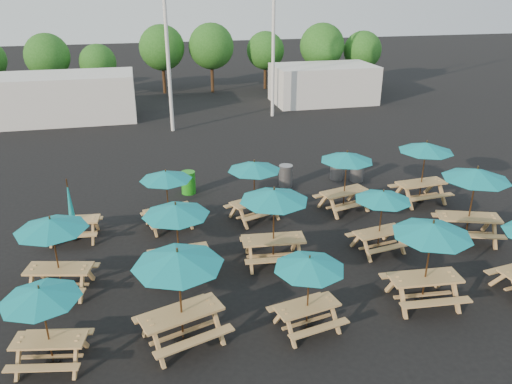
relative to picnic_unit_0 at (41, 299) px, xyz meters
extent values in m
plane|color=black|center=(6.16, 4.61, -1.75)|extent=(120.00, 120.00, 0.00)
cube|color=tan|center=(0.00, 0.00, -1.09)|extent=(1.68, 0.91, 0.05)
cube|color=tan|center=(-0.11, -0.57, -1.35)|extent=(1.61, 0.52, 0.04)
cube|color=tan|center=(0.11, 0.57, -1.35)|extent=(1.61, 0.52, 0.04)
cylinder|color=black|center=(0.00, 0.00, -1.70)|extent=(0.32, 0.32, 0.09)
cylinder|color=brown|center=(0.00, 0.00, -0.73)|extent=(0.04, 0.04, 2.03)
cone|color=#0F858F|center=(0.00, 0.00, 0.13)|extent=(2.03, 2.03, 0.28)
cube|color=tan|center=(-0.14, 2.97, -1.02)|extent=(1.88, 1.08, 0.06)
cube|color=tan|center=(-0.29, 2.34, -1.30)|extent=(1.78, 0.65, 0.04)
cube|color=tan|center=(0.01, 3.60, -1.30)|extent=(1.78, 0.65, 0.04)
cylinder|color=black|center=(-0.14, 2.97, -1.70)|extent=(0.35, 0.35, 0.10)
cylinder|color=brown|center=(-0.14, 2.97, -0.62)|extent=(0.04, 0.04, 2.26)
cone|color=#0F858F|center=(-0.14, 2.97, 0.34)|extent=(2.31, 2.31, 0.31)
cube|color=tan|center=(-0.08, 6.11, -1.05)|extent=(1.75, 0.82, 0.06)
cube|color=tan|center=(-0.14, 5.50, -1.32)|extent=(1.71, 0.40, 0.04)
cube|color=tan|center=(-0.02, 6.73, -1.32)|extent=(1.71, 0.40, 0.04)
cylinder|color=black|center=(-0.08, 6.11, -1.70)|extent=(0.34, 0.34, 0.09)
cylinder|color=brown|center=(-0.08, 6.11, -0.66)|extent=(0.04, 0.04, 2.17)
cone|color=#0F858F|center=(-0.08, 6.11, -0.29)|extent=(0.21, 0.21, 1.41)
cube|color=tan|center=(2.94, 0.11, -0.95)|extent=(2.07, 1.31, 0.06)
cube|color=tan|center=(3.16, -0.57, -1.26)|extent=(1.92, 0.85, 0.04)
cube|color=tan|center=(2.73, 0.79, -1.26)|extent=(1.92, 0.85, 0.04)
cylinder|color=black|center=(2.94, 0.11, -1.69)|extent=(0.39, 0.39, 0.11)
cylinder|color=brown|center=(2.94, 0.11, -0.51)|extent=(0.05, 0.05, 2.47)
cone|color=#0F858F|center=(2.94, 0.11, 0.53)|extent=(2.64, 2.64, 0.34)
cube|color=tan|center=(3.15, 3.14, -1.02)|extent=(1.81, 0.81, 0.06)
cube|color=tan|center=(3.19, 2.49, -1.31)|extent=(1.78, 0.37, 0.04)
cube|color=tan|center=(3.10, 3.78, -1.31)|extent=(1.78, 0.37, 0.04)
cylinder|color=black|center=(3.15, 3.14, -1.70)|extent=(0.35, 0.35, 0.10)
cylinder|color=brown|center=(3.15, 3.14, -0.62)|extent=(0.04, 0.04, 2.26)
cone|color=#0F858F|center=(3.15, 3.14, 0.33)|extent=(2.05, 2.05, 0.31)
cube|color=tan|center=(3.07, 6.28, -1.07)|extent=(1.76, 1.04, 0.05)
cube|color=tan|center=(3.22, 5.69, -1.33)|extent=(1.65, 0.64, 0.04)
cube|color=tan|center=(2.91, 6.86, -1.33)|extent=(1.65, 0.64, 0.04)
cylinder|color=black|center=(3.07, 6.28, -1.70)|extent=(0.33, 0.33, 0.09)
cylinder|color=brown|center=(3.07, 6.28, -0.69)|extent=(0.04, 0.04, 2.11)
cone|color=#0F858F|center=(3.07, 6.28, 0.19)|extent=(2.18, 2.18, 0.29)
cube|color=tan|center=(5.98, -0.13, -1.09)|extent=(1.68, 0.92, 0.05)
cube|color=tan|center=(6.10, -0.70, -1.35)|extent=(1.61, 0.53, 0.04)
cube|color=tan|center=(5.87, 0.44, -1.35)|extent=(1.61, 0.53, 0.04)
cylinder|color=black|center=(5.98, -0.13, -1.70)|extent=(0.32, 0.32, 0.09)
cylinder|color=brown|center=(5.98, -0.13, -0.73)|extent=(0.04, 0.04, 2.04)
cone|color=#0F858F|center=(5.98, -0.13, 0.13)|extent=(2.04, 2.04, 0.28)
cube|color=tan|center=(6.00, 3.15, -0.97)|extent=(1.96, 0.92, 0.06)
cube|color=tan|center=(5.94, 2.46, -1.27)|extent=(1.92, 0.44, 0.04)
cube|color=tan|center=(6.07, 3.85, -1.27)|extent=(1.92, 0.44, 0.04)
cylinder|color=black|center=(6.00, 3.15, -1.69)|extent=(0.38, 0.38, 0.11)
cylinder|color=brown|center=(6.00, 3.15, -0.53)|extent=(0.05, 0.05, 2.43)
cone|color=#0F858F|center=(6.00, 3.15, 0.49)|extent=(2.25, 2.25, 0.34)
cube|color=tan|center=(6.12, 6.23, -1.03)|extent=(1.86, 1.22, 0.06)
cube|color=tan|center=(6.34, 5.63, -1.31)|extent=(1.71, 0.82, 0.04)
cube|color=tan|center=(5.91, 6.83, -1.31)|extent=(1.71, 0.82, 0.04)
cylinder|color=black|center=(6.12, 6.23, -1.70)|extent=(0.35, 0.35, 0.10)
cylinder|color=brown|center=(6.12, 6.23, -0.64)|extent=(0.04, 0.04, 2.21)
cone|color=#0F858F|center=(6.12, 6.23, 0.29)|extent=(2.41, 2.41, 0.31)
cube|color=tan|center=(9.36, 0.20, -0.97)|extent=(1.93, 0.88, 0.06)
cube|color=tan|center=(9.30, -0.49, -1.28)|extent=(1.90, 0.41, 0.04)
cube|color=tan|center=(9.41, 0.89, -1.28)|extent=(1.90, 0.41, 0.04)
cylinder|color=black|center=(9.36, 0.20, -1.69)|extent=(0.38, 0.38, 0.10)
cylinder|color=brown|center=(9.36, 0.20, -0.55)|extent=(0.05, 0.05, 2.40)
cone|color=#0F858F|center=(9.36, 0.20, 0.47)|extent=(2.20, 2.20, 0.33)
cube|color=tan|center=(9.45, 3.06, -1.08)|extent=(1.71, 0.88, 0.05)
cube|color=tan|center=(9.55, 2.47, -1.34)|extent=(1.64, 0.48, 0.04)
cube|color=tan|center=(9.36, 3.65, -1.34)|extent=(1.64, 0.48, 0.04)
cylinder|color=black|center=(9.45, 3.06, -1.70)|extent=(0.33, 0.33, 0.09)
cylinder|color=brown|center=(9.45, 3.06, -0.71)|extent=(0.04, 0.04, 2.08)
cone|color=#0F858F|center=(9.45, 3.06, 0.17)|extent=(2.02, 2.02, 0.29)
cube|color=tan|center=(9.58, 6.23, -1.01)|extent=(1.92, 1.13, 0.06)
cube|color=tan|center=(9.75, 5.59, -1.30)|extent=(1.81, 0.69, 0.04)
cube|color=tan|center=(9.41, 6.87, -1.30)|extent=(1.81, 0.69, 0.04)
cylinder|color=black|center=(9.58, 6.23, -1.70)|extent=(0.36, 0.36, 0.10)
cylinder|color=brown|center=(9.58, 6.23, -0.60)|extent=(0.04, 0.04, 2.30)
cone|color=#0F858F|center=(9.58, 6.23, 0.37)|extent=(2.38, 2.38, 0.32)
cube|color=tan|center=(12.33, 0.62, -1.34)|extent=(1.66, 0.45, 0.04)
cube|color=tan|center=(12.67, 3.10, -0.93)|extent=(2.12, 1.38, 0.07)
cube|color=tan|center=(12.44, 2.42, -1.25)|extent=(1.96, 0.91, 0.04)
cube|color=tan|center=(12.91, 3.79, -1.25)|extent=(1.96, 0.91, 0.04)
cylinder|color=black|center=(12.67, 3.10, -1.69)|extent=(0.40, 0.40, 0.11)
cylinder|color=brown|center=(12.67, 3.10, -0.48)|extent=(0.05, 0.05, 2.53)
cone|color=#0F858F|center=(12.67, 3.10, 0.59)|extent=(2.74, 2.74, 0.35)
cube|color=tan|center=(12.78, 6.26, -0.97)|extent=(1.95, 0.88, 0.06)
cube|color=tan|center=(12.84, 5.57, -1.27)|extent=(1.92, 0.41, 0.04)
cube|color=tan|center=(12.73, 6.96, -1.27)|extent=(1.92, 0.41, 0.04)
cylinder|color=black|center=(12.78, 6.26, -1.69)|extent=(0.38, 0.38, 0.11)
cylinder|color=brown|center=(12.78, 6.26, -0.53)|extent=(0.05, 0.05, 2.43)
cone|color=#0F858F|center=(12.78, 6.26, 0.49)|extent=(2.22, 2.22, 0.34)
cylinder|color=#1E941A|center=(4.06, 9.17, -1.29)|extent=(0.57, 0.57, 0.92)
cylinder|color=gray|center=(8.12, 8.98, -1.29)|extent=(0.57, 0.57, 0.92)
cylinder|color=gray|center=(10.53, 9.28, -1.29)|extent=(0.57, 0.57, 0.92)
cylinder|color=gray|center=(11.28, 8.86, -1.29)|extent=(0.57, 0.57, 0.92)
cylinder|color=silver|center=(4.16, 18.61, 4.25)|extent=(0.20, 0.20, 12.00)
cylinder|color=silver|center=(10.66, 20.61, 4.25)|extent=(0.20, 0.20, 12.00)
cube|color=silver|center=(-1.84, 22.61, -0.35)|extent=(8.00, 4.00, 2.80)
cube|color=silver|center=(15.16, 23.61, -0.45)|extent=(7.00, 4.00, 2.60)
cylinder|color=#382314|center=(-3.58, 28.52, -0.68)|extent=(0.24, 0.24, 2.14)
sphere|color=#1E5919|center=(-3.58, 28.52, 1.41)|extent=(3.11, 3.11, 3.11)
cylinder|color=#382314|center=(-0.23, 28.27, -0.86)|extent=(0.24, 0.24, 1.78)
sphere|color=#1E5919|center=(-0.23, 28.27, 0.89)|extent=(2.59, 2.59, 2.59)
cylinder|color=#382314|center=(4.41, 29.33, -0.59)|extent=(0.24, 0.24, 2.31)
sphere|color=#1E5919|center=(4.41, 29.33, 1.67)|extent=(3.36, 3.36, 3.36)
cylinder|color=#382314|center=(8.06, 28.87, -0.57)|extent=(0.24, 0.24, 2.35)
sphere|color=#1E5919|center=(8.06, 28.87, 1.72)|extent=(3.41, 3.41, 3.41)
cylinder|color=#382314|center=(12.38, 29.29, -0.74)|extent=(0.24, 0.24, 2.02)
sphere|color=#1E5919|center=(12.38, 29.29, 1.23)|extent=(2.94, 2.94, 2.94)
cylinder|color=#382314|center=(16.39, 27.51, -0.58)|extent=(0.24, 0.24, 2.32)
sphere|color=#1E5919|center=(16.39, 27.51, 1.69)|extent=(3.38, 3.38, 3.38)
cylinder|color=#382314|center=(19.79, 27.54, -0.73)|extent=(0.24, 0.24, 2.03)
sphere|color=#1E5919|center=(19.79, 27.54, 1.25)|extent=(2.95, 2.95, 2.95)
camera|label=1|loc=(2.43, -9.71, 6.24)|focal=35.00mm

